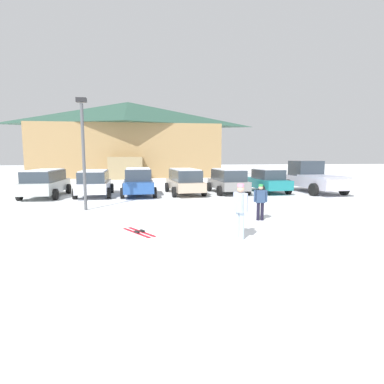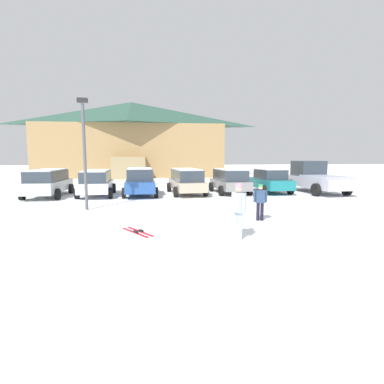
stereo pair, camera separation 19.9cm
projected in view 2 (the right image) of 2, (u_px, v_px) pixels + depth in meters
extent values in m
plane|color=white|center=(245.00, 261.00, 7.11)|extent=(160.00, 160.00, 0.00)
cube|color=#9E7D4F|center=(132.00, 151.00, 36.70)|extent=(21.65, 7.35, 6.17)
pyramid|color=#2A4D3E|center=(131.00, 114.00, 36.17)|extent=(22.26, 7.96, 2.78)
cube|color=#9B865E|center=(129.00, 168.00, 32.56)|extent=(3.63, 1.85, 2.40)
cube|color=#B9C0BD|center=(48.00, 186.00, 18.39)|extent=(1.81, 4.67, 0.66)
cube|color=#2D3842|center=(47.00, 176.00, 18.22)|extent=(1.59, 3.55, 0.63)
cube|color=white|center=(47.00, 170.00, 18.18)|extent=(1.48, 3.38, 0.06)
cylinder|color=black|center=(41.00, 189.00, 19.72)|extent=(0.23, 0.64, 0.64)
cylinder|color=black|center=(71.00, 189.00, 19.97)|extent=(0.23, 0.64, 0.64)
cylinder|color=black|center=(22.00, 195.00, 16.88)|extent=(0.23, 0.64, 0.64)
cylinder|color=black|center=(58.00, 194.00, 17.13)|extent=(0.23, 0.64, 0.64)
cube|color=white|center=(97.00, 186.00, 18.83)|extent=(2.01, 4.53, 0.59)
cube|color=#2D3842|center=(96.00, 176.00, 18.67)|extent=(1.74, 3.45, 0.64)
cube|color=white|center=(96.00, 171.00, 18.63)|extent=(1.62, 3.28, 0.06)
cylinder|color=black|center=(85.00, 189.00, 20.04)|extent=(0.26, 0.65, 0.64)
cylinder|color=black|center=(114.00, 188.00, 20.38)|extent=(0.26, 0.65, 0.64)
cylinder|color=black|center=(77.00, 194.00, 17.36)|extent=(0.26, 0.65, 0.64)
cylinder|color=black|center=(111.00, 193.00, 17.70)|extent=(0.26, 0.65, 0.64)
cube|color=#264E96|center=(140.00, 185.00, 19.14)|extent=(1.98, 4.70, 0.65)
cube|color=#2D3842|center=(140.00, 175.00, 18.83)|extent=(1.66, 2.47, 0.71)
cube|color=white|center=(140.00, 168.00, 18.79)|extent=(1.55, 2.35, 0.06)
cylinder|color=black|center=(126.00, 188.00, 20.42)|extent=(0.25, 0.65, 0.64)
cylinder|color=black|center=(154.00, 187.00, 20.74)|extent=(0.25, 0.65, 0.64)
cylinder|color=black|center=(124.00, 193.00, 17.62)|extent=(0.25, 0.65, 0.64)
cylinder|color=black|center=(156.00, 192.00, 17.94)|extent=(0.25, 0.65, 0.64)
cube|color=tan|center=(186.00, 185.00, 19.69)|extent=(2.18, 4.79, 0.58)
cube|color=#2D3842|center=(186.00, 175.00, 19.52)|extent=(1.86, 3.66, 0.70)
cube|color=white|center=(186.00, 169.00, 19.48)|extent=(1.74, 3.47, 0.06)
cylinder|color=black|center=(169.00, 187.00, 20.91)|extent=(0.28, 0.66, 0.64)
cylinder|color=black|center=(195.00, 187.00, 21.32)|extent=(0.28, 0.66, 0.64)
cylinder|color=black|center=(176.00, 192.00, 18.13)|extent=(0.28, 0.66, 0.64)
cylinder|color=black|center=(206.00, 191.00, 18.53)|extent=(0.28, 0.66, 0.64)
cube|color=gray|center=(229.00, 184.00, 20.09)|extent=(2.01, 4.13, 0.56)
cube|color=#2D3842|center=(230.00, 175.00, 19.94)|extent=(1.74, 3.16, 0.70)
cube|color=white|center=(230.00, 169.00, 19.89)|extent=(1.62, 3.00, 0.06)
cylinder|color=black|center=(211.00, 187.00, 21.16)|extent=(0.26, 0.65, 0.64)
cylinder|color=black|center=(237.00, 186.00, 21.52)|extent=(0.26, 0.65, 0.64)
cylinder|color=black|center=(221.00, 191.00, 18.73)|extent=(0.26, 0.65, 0.64)
cylinder|color=black|center=(250.00, 190.00, 19.08)|extent=(0.26, 0.65, 0.64)
cube|color=#1B787E|center=(269.00, 183.00, 20.55)|extent=(1.99, 4.32, 0.62)
cube|color=#2D3842|center=(270.00, 174.00, 20.27)|extent=(1.65, 2.29, 0.64)
cube|color=white|center=(270.00, 169.00, 20.23)|extent=(1.54, 2.17, 0.06)
cylinder|color=black|center=(249.00, 186.00, 21.69)|extent=(0.26, 0.65, 0.64)
cylinder|color=black|center=(272.00, 186.00, 22.04)|extent=(0.26, 0.65, 0.64)
cylinder|color=black|center=(264.00, 190.00, 19.14)|extent=(0.26, 0.65, 0.64)
cylinder|color=black|center=(290.00, 189.00, 19.49)|extent=(0.26, 0.65, 0.64)
cube|color=#B7B3C6|center=(317.00, 182.00, 20.29)|extent=(2.35, 5.47, 0.70)
cube|color=#2D3842|center=(308.00, 168.00, 21.23)|extent=(1.94, 1.83, 1.05)
cube|color=#B0B3C9|center=(326.00, 177.00, 19.33)|extent=(2.19, 3.07, 0.12)
cylinder|color=black|center=(290.00, 185.00, 21.69)|extent=(0.31, 0.82, 0.80)
cylinder|color=black|center=(317.00, 184.00, 22.10)|extent=(0.31, 0.82, 0.80)
cylinder|color=black|center=(316.00, 190.00, 18.56)|extent=(0.31, 0.82, 0.80)
cylinder|color=black|center=(347.00, 189.00, 18.97)|extent=(0.31, 0.82, 0.80)
cylinder|color=#A5BACE|center=(236.00, 225.00, 9.02)|extent=(0.15, 0.15, 0.82)
cylinder|color=#A5BACE|center=(240.00, 226.00, 8.86)|extent=(0.15, 0.15, 0.82)
cube|color=#A5B2D1|center=(239.00, 203.00, 8.85)|extent=(0.35, 0.46, 0.58)
cylinder|color=#A5B2D1|center=(234.00, 201.00, 9.08)|extent=(0.11, 0.11, 0.55)
cylinder|color=#A5B2D1|center=(244.00, 203.00, 8.62)|extent=(0.11, 0.11, 0.55)
sphere|color=tan|center=(239.00, 189.00, 8.81)|extent=(0.21, 0.21, 0.21)
cylinder|color=pink|center=(239.00, 185.00, 8.79)|extent=(0.20, 0.20, 0.10)
cylinder|color=black|center=(262.00, 212.00, 11.54)|extent=(0.13, 0.13, 0.69)
cylinder|color=black|center=(258.00, 212.00, 11.55)|extent=(0.13, 0.13, 0.69)
cube|color=navy|center=(260.00, 197.00, 11.47)|extent=(0.37, 0.27, 0.49)
cylinder|color=navy|center=(266.00, 196.00, 11.45)|extent=(0.09, 0.09, 0.46)
cylinder|color=navy|center=(255.00, 196.00, 11.49)|extent=(0.09, 0.09, 0.46)
sphere|color=tan|center=(261.00, 188.00, 11.43)|extent=(0.18, 0.18, 0.18)
cylinder|color=green|center=(261.00, 185.00, 11.42)|extent=(0.17, 0.17, 0.08)
cube|color=red|center=(135.00, 233.00, 9.70)|extent=(0.94, 1.36, 0.02)
cube|color=black|center=(136.00, 232.00, 9.66)|extent=(0.18, 0.21, 0.06)
cube|color=red|center=(140.00, 232.00, 9.83)|extent=(0.94, 1.36, 0.02)
cube|color=black|center=(141.00, 231.00, 9.79)|extent=(0.18, 0.21, 0.06)
cylinder|color=#515459|center=(85.00, 158.00, 13.62)|extent=(0.14, 0.14, 4.80)
cube|color=#232326|center=(82.00, 100.00, 13.32)|extent=(0.44, 0.24, 0.20)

